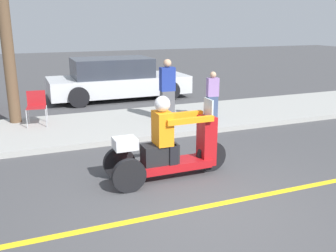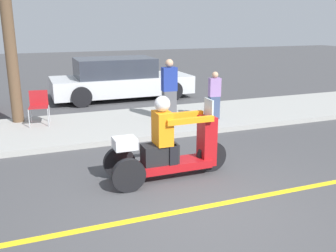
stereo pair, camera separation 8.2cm
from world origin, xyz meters
TOP-DOWN VIEW (x-y plane):
  - ground_plane at (0.00, 0.00)m, footprint 60.00×60.00m
  - lane_stripe at (-0.05, 0.00)m, footprint 24.00×0.12m
  - sidewalk_strip at (0.00, 4.60)m, footprint 28.00×2.80m
  - motorcycle_trike at (-0.04, 1.18)m, footprint 2.13×0.69m
  - spectator_mid_group at (2.34, 4.06)m, footprint 0.31×0.21m
  - spectator_end_of_line at (1.23, 4.41)m, footprint 0.38×0.23m
  - folding_chair_curbside at (-1.91, 5.17)m, footprint 0.52×0.52m
  - parked_car_lot_center at (0.87, 8.17)m, footprint 4.70×2.06m
  - tree_trunk at (-2.42, 5.61)m, footprint 0.28×0.28m

SIDE VIEW (x-z plane):
  - ground_plane at x=0.00m, z-range 0.00..0.00m
  - lane_stripe at x=-0.05m, z-range 0.00..0.01m
  - sidewalk_strip at x=0.00m, z-range 0.00..0.12m
  - motorcycle_trike at x=-0.04m, z-range -0.20..1.22m
  - folding_chair_curbside at x=-1.91m, z-range 0.21..1.03m
  - parked_car_lot_center at x=0.87m, z-range -0.03..1.36m
  - spectator_mid_group at x=2.34m, z-range 0.10..1.33m
  - spectator_end_of_line at x=1.23m, z-range 0.09..1.65m
  - tree_trunk at x=-2.42m, z-range 0.12..3.31m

